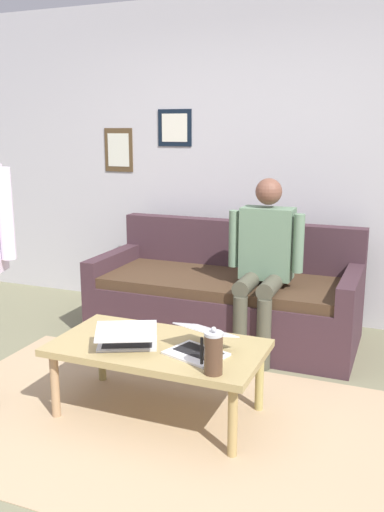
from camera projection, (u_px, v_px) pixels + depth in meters
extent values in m
plane|color=#747255|center=(129.00, 428.00, 3.06)|extent=(7.68, 7.68, 0.00)
cube|color=tan|center=(151.00, 420.00, 3.14)|extent=(2.73, 1.75, 0.01)
cube|color=#B9B5BA|center=(246.00, 161.00, 4.75)|extent=(7.04, 0.10, 2.70)
cube|color=#4B3720|center=(119.00, 150.00, 5.12)|extent=(0.29, 0.02, 0.40)
cube|color=beige|center=(118.00, 150.00, 5.12)|extent=(0.22, 0.00, 0.30)
cube|color=black|center=(175.00, 128.00, 4.87)|extent=(0.32, 0.02, 0.32)
cube|color=silver|center=(174.00, 128.00, 4.86)|extent=(0.24, 0.00, 0.24)
cube|color=#3C262D|center=(224.00, 312.00, 4.36)|extent=(2.04, 0.89, 0.42)
cube|color=#432F1E|center=(223.00, 282.00, 4.28)|extent=(1.80, 0.81, 0.08)
cube|color=#3C262D|center=(239.00, 248.00, 4.60)|extent=(2.04, 0.14, 0.46)
cube|color=#3C262D|center=(352.00, 287.00, 3.94)|extent=(0.12, 0.89, 0.20)
cube|color=#3C262D|center=(116.00, 263.00, 4.64)|extent=(0.12, 0.89, 0.20)
cube|color=tan|center=(158.00, 348.00, 3.14)|extent=(1.20, 0.65, 0.04)
cylinder|color=tan|center=(233.00, 421.00, 2.76)|extent=(0.05, 0.05, 0.39)
cylinder|color=tan|center=(55.00, 385.00, 3.15)|extent=(0.05, 0.05, 0.39)
cylinder|color=tan|center=(259.00, 379.00, 3.22)|extent=(0.05, 0.05, 0.39)
cylinder|color=#9F8E53|center=(102.00, 352.00, 3.61)|extent=(0.05, 0.05, 0.39)
cube|color=silver|center=(127.00, 344.00, 3.13)|extent=(0.39, 0.34, 0.01)
cube|color=black|center=(127.00, 344.00, 3.11)|extent=(0.31, 0.24, 0.00)
cube|color=silver|center=(126.00, 331.00, 3.02)|extent=(0.39, 0.32, 0.05)
cube|color=#2A1D27|center=(126.00, 331.00, 3.02)|extent=(0.35, 0.29, 0.05)
cube|color=silver|center=(196.00, 354.00, 2.99)|extent=(0.36, 0.32, 0.01)
cube|color=black|center=(198.00, 351.00, 3.00)|extent=(0.29, 0.22, 0.00)
cube|color=silver|center=(206.00, 330.00, 3.03)|extent=(0.36, 0.30, 0.07)
cube|color=#A8DBE0|center=(206.00, 330.00, 3.02)|extent=(0.32, 0.27, 0.06)
cylinder|color=#4C3323|center=(213.00, 354.00, 2.74)|extent=(0.09, 0.09, 0.20)
cylinder|color=#B7B7BC|center=(214.00, 334.00, 2.72)|extent=(0.10, 0.10, 0.02)
sphere|color=#B2B2B7|center=(214.00, 329.00, 2.71)|extent=(0.03, 0.03, 0.03)
cube|color=black|center=(202.00, 351.00, 2.76)|extent=(0.01, 0.01, 0.14)
cylinder|color=silver|center=(6.00, 214.00, 3.02)|extent=(0.10, 0.10, 0.51)
cylinder|color=#474637|center=(264.00, 334.00, 3.77)|extent=(0.10, 0.10, 0.50)
cylinder|color=#474637|center=(240.00, 331.00, 3.83)|extent=(0.10, 0.10, 0.50)
cylinder|color=#474637|center=(271.00, 285.00, 3.87)|extent=(0.12, 0.40, 0.12)
cylinder|color=#474637|center=(248.00, 283.00, 3.93)|extent=(0.12, 0.40, 0.12)
cube|color=slate|center=(267.00, 243.00, 4.00)|extent=(0.37, 0.20, 0.52)
cylinder|color=slate|center=(299.00, 244.00, 3.86)|extent=(0.08, 0.08, 0.42)
cylinder|color=slate|center=(234.00, 239.00, 4.04)|extent=(0.08, 0.08, 0.42)
sphere|color=brown|center=(269.00, 192.00, 3.92)|extent=(0.19, 0.19, 0.19)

